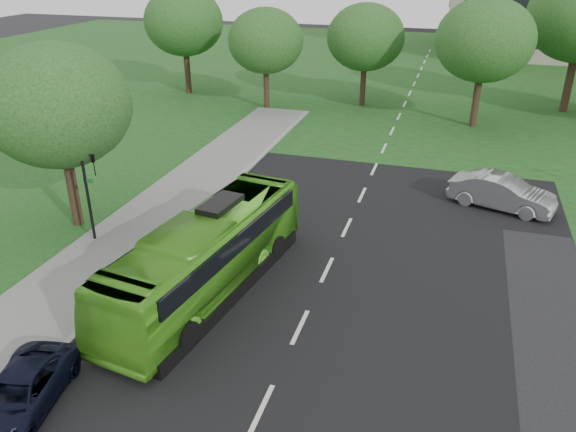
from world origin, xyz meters
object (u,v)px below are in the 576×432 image
at_px(tree_park_c, 485,40).
at_px(tree_side_near, 58,106).
at_px(traffic_light, 89,186).
at_px(tree_park_b, 366,37).
at_px(bus, 207,255).
at_px(sedan, 502,192).
at_px(suv, 19,394).
at_px(tree_park_f, 184,22).
at_px(tree_park_a, 266,41).

height_order(tree_park_c, tree_side_near, tree_park_c).
bearing_deg(traffic_light, tree_park_b, 56.07).
relative_size(bus, sedan, 2.16).
relative_size(tree_park_b, sedan, 1.59).
bearing_deg(tree_park_c, bus, -110.15).
distance_m(sedan, suv, 22.83).
bearing_deg(bus, suv, -101.11).
xyz_separation_m(tree_park_f, bus, (15.09, -29.06, -4.58)).
bearing_deg(traffic_light, bus, -37.99).
height_order(tree_side_near, traffic_light, tree_side_near).
bearing_deg(tree_park_f, bus, -62.56).
xyz_separation_m(tree_park_c, traffic_light, (-15.84, -23.64, -3.39)).
height_order(tree_park_c, sedan, tree_park_c).
bearing_deg(tree_park_f, sedan, -34.49).
xyz_separation_m(tree_park_f, sedan, (25.98, -17.85, -5.27)).
bearing_deg(traffic_light, suv, -87.24).
bearing_deg(suv, traffic_light, 101.64).
bearing_deg(traffic_light, tree_park_c, 36.60).
bearing_deg(tree_park_a, tree_park_f, 160.81).
xyz_separation_m(tree_park_a, tree_park_f, (-8.41, 2.93, 0.81)).
height_order(sedan, traffic_light, traffic_light).
bearing_deg(tree_park_f, tree_park_a, -19.19).
bearing_deg(tree_park_a, sedan, -40.34).
relative_size(tree_park_a, tree_park_f, 0.87).
height_order(tree_park_a, bus, tree_park_a).
bearing_deg(tree_side_near, bus, -22.24).
bearing_deg(tree_side_near, tree_park_c, 51.56).
relative_size(tree_side_near, suv, 1.99).
xyz_separation_m(tree_side_near, sedan, (19.19, 7.82, -4.86)).
bearing_deg(tree_park_c, suv, -109.94).
height_order(tree_park_f, tree_side_near, tree_park_f).
distance_m(tree_park_a, tree_side_near, 22.80).
height_order(sedan, suv, sedan).
height_order(tree_park_c, tree_park_f, tree_park_f).
relative_size(bus, traffic_light, 2.40).
xyz_separation_m(tree_park_b, sedan, (10.30, -18.15, -4.60)).
bearing_deg(traffic_light, tree_park_a, 71.13).
height_order(tree_park_a, traffic_light, tree_park_a).
distance_m(tree_park_c, bus, 27.82).
bearing_deg(sedan, tree_park_a, 67.17).
bearing_deg(sedan, suv, 161.51).
distance_m(tree_park_b, tree_park_c, 9.59).
bearing_deg(sedan, traffic_light, 135.25).
distance_m(tree_park_f, sedan, 31.96).
xyz_separation_m(tree_park_b, bus, (-0.59, -29.36, -3.91)).
bearing_deg(tree_park_c, sedan, -84.36).
xyz_separation_m(tree_side_near, traffic_light, (1.92, -1.27, -3.01)).
xyz_separation_m(sedan, traffic_light, (-17.27, -9.09, 1.85)).
height_order(tree_park_a, tree_park_b, tree_park_b).
height_order(bus, sedan, bus).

